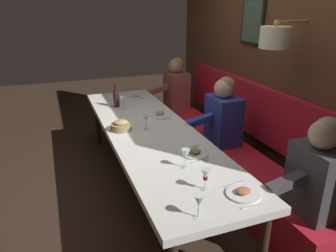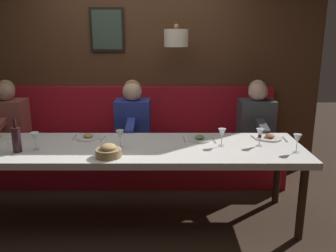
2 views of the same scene
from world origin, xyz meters
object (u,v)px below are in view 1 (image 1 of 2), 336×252
wine_glass_2 (199,202)px  wine_glass_0 (146,119)px  wine_glass_4 (186,155)px  diner_near (223,113)px  bread_bowl (121,126)px  wine_glass_3 (205,175)px  diner_middle (176,85)px  wine_bottle (116,98)px  dining_table (151,135)px  wine_glass_1 (123,101)px  diner_nearest (318,171)px

wine_glass_2 → wine_glass_0: bearing=85.1°
wine_glass_4 → diner_near: bearing=46.3°
diner_near → bread_bowl: size_ratio=3.60×
diner_near → bread_bowl: diner_near is taller
wine_glass_4 → wine_glass_3: bearing=-89.9°
diner_middle → wine_bottle: (-1.05, -0.54, 0.04)m
wine_glass_0 → wine_glass_2: same height
diner_near → wine_glass_0: bearing=178.4°
dining_table → diner_near: diner_near is taller
diner_near → wine_glass_2: 1.86m
wine_glass_4 → bread_bowl: (-0.31, 1.00, -0.07)m
wine_glass_2 → wine_glass_3: (0.19, 0.28, -0.00)m
wine_glass_1 → wine_bottle: bearing=112.5°
diner_middle → wine_glass_2: diner_middle is taller
wine_glass_1 → wine_glass_4: same height
diner_nearest → wine_glass_2: 1.06m
wine_glass_1 → dining_table: bearing=-82.2°
diner_nearest → wine_glass_0: size_ratio=4.82×
diner_nearest → diner_near: 1.43m
wine_glass_1 → wine_glass_2: same height
wine_glass_2 → wine_glass_3: size_ratio=1.00×
wine_glass_0 → wine_bottle: bearing=98.2°
wine_glass_0 → wine_bottle: size_ratio=0.55×
diner_near → wine_bottle: 1.39m
wine_glass_1 → diner_near: bearing=-38.0°
diner_nearest → bread_bowl: diner_nearest is taller
wine_glass_2 → wine_bottle: 2.45m
wine_glass_2 → wine_glass_4: 0.66m
wine_glass_1 → wine_glass_4: size_ratio=1.00×
diner_near → diner_middle: size_ratio=1.00×
wine_bottle → diner_nearest: bearing=-65.9°
wine_glass_0 → wine_glass_4: size_ratio=1.00×
dining_table → wine_glass_0: size_ratio=20.05×
dining_table → wine_glass_2: size_ratio=20.05×
diner_middle → dining_table: bearing=-121.1°
diner_nearest → wine_glass_4: 1.01m
diner_nearest → wine_bottle: (-1.05, 2.35, 0.04)m
wine_glass_2 → diner_near: bearing=55.6°
diner_near → bread_bowl: bearing=175.5°
wine_glass_0 → diner_middle: bearing=57.2°
wine_glass_4 → diner_nearest: bearing=-31.3°
wine_glass_3 → wine_bottle: wine_bottle is taller
wine_glass_3 → wine_bottle: size_ratio=0.55×
diner_near → wine_glass_3: bearing=-124.6°
wine_glass_0 → wine_bottle: (-0.13, 0.89, -0.00)m
diner_nearest → bread_bowl: size_ratio=3.60×
wine_glass_1 → bread_bowl: 0.71m
diner_near → wine_glass_0: size_ratio=4.82×
wine_glass_1 → wine_bottle: wine_bottle is taller
wine_glass_0 → diner_nearest: bearing=-57.8°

